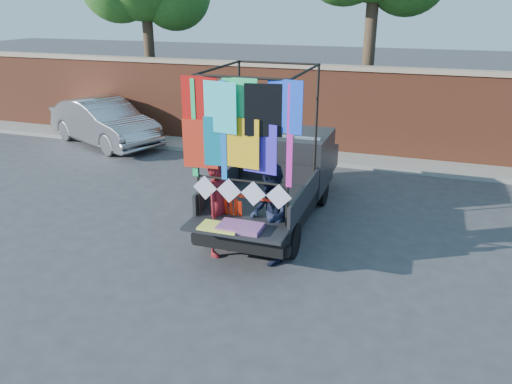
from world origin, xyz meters
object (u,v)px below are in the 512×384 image
(pickup_truck, at_px, (282,174))
(sedan, at_px, (104,122))
(woman, at_px, (219,208))
(man, at_px, (270,214))

(pickup_truck, bearing_deg, sedan, 153.80)
(pickup_truck, height_order, woman, pickup_truck)
(woman, height_order, man, man)
(pickup_truck, height_order, man, pickup_truck)
(woman, bearing_deg, sedan, 57.51)
(pickup_truck, xyz_separation_m, man, (0.44, -2.31, 0.07))
(pickup_truck, distance_m, woman, 2.38)
(sedan, height_order, man, man)
(pickup_truck, xyz_separation_m, sedan, (-6.89, 3.39, -0.10))
(pickup_truck, bearing_deg, man, -79.19)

